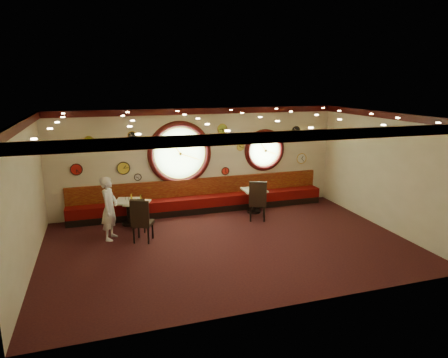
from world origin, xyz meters
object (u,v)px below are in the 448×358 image
condiment_c_salt (252,187)px  condiment_c_pepper (256,188)px  chair_c (258,198)px  condiment_b_pepper (138,200)px  condiment_b_salt (132,201)px  condiment_c_bottle (258,186)px  table_b (138,211)px  table_c (254,198)px  chair_b (141,218)px  table_a (129,209)px  chair_a (138,213)px  condiment_a_salt (126,198)px  waiter (109,208)px  condiment_a_bottle (131,197)px  condiment_b_bottle (141,198)px

condiment_c_salt → condiment_c_pepper: 0.14m
chair_c → condiment_b_pepper: 3.42m
condiment_b_salt → condiment_c_pepper: bearing=0.8°
chair_c → condiment_c_salt: 0.83m
condiment_c_salt → condiment_c_bottle: 0.19m
table_b → table_c: 3.57m
chair_b → chair_c: 3.46m
table_b → condiment_b_pepper: (0.03, 0.02, 0.30)m
table_b → table_a: bearing=145.3°
chair_a → condiment_b_pepper: bearing=98.1°
chair_a → condiment_c_pepper: size_ratio=6.34×
condiment_a_salt → condiment_b_pepper: (0.33, -0.20, -0.03)m
table_b → waiter: waiter is taller
table_b → condiment_c_pepper: bearing=1.1°
table_b → chair_c: bearing=-10.8°
condiment_a_salt → condiment_a_bottle: bearing=6.5°
condiment_c_bottle → condiment_c_salt: bearing=-174.0°
table_c → condiment_c_bottle: 0.38m
condiment_a_salt → table_b: bearing=-35.8°
table_a → condiment_a_salt: (-0.06, 0.05, 0.31)m
chair_b → condiment_c_salt: (3.55, 1.44, 0.15)m
condiment_a_salt → condiment_c_bottle: bearing=-0.4°
condiment_a_salt → condiment_a_bottle: (0.17, 0.02, 0.03)m
table_a → condiment_b_pepper: bearing=-28.8°
condiment_a_bottle → condiment_c_bottle: 3.85m
chair_a → condiment_c_bottle: chair_a is taller
condiment_c_bottle → waiter: bearing=-167.9°
table_c → condiment_b_bottle: (-3.45, -0.02, 0.31)m
table_c → condiment_b_salt: condiment_b_salt is taller
condiment_c_salt → condiment_b_pepper: condiment_c_salt is taller
chair_c → condiment_c_pepper: bearing=92.0°
table_a → table_b: table_a is taller
chair_b → condiment_c_bottle: size_ratio=5.17×
condiment_c_pepper → condiment_b_bottle: 3.50m
table_c → condiment_c_salt: size_ratio=6.69×
chair_c → condiment_a_salt: 3.78m
condiment_b_pepper → condiment_a_bottle: condiment_a_bottle is taller
table_a → table_b: (0.24, -0.16, -0.02)m
chair_b → condiment_c_salt: 3.83m
condiment_b_salt → condiment_b_bottle: 0.26m
chair_a → condiment_c_bottle: bearing=24.2°
chair_a → condiment_b_bottle: 0.66m
table_b → table_c: bearing=1.8°
chair_c → condiment_c_bottle: 0.91m
condiment_c_bottle → chair_a: bearing=-169.6°
table_c → condiment_b_salt: size_ratio=8.13×
chair_a → condiment_b_bottle: (0.14, 0.59, 0.24)m
waiter → table_a: bearing=-7.5°
condiment_a_salt → condiment_b_bottle: 0.44m
chair_c → condiment_b_pepper: bearing=-170.2°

